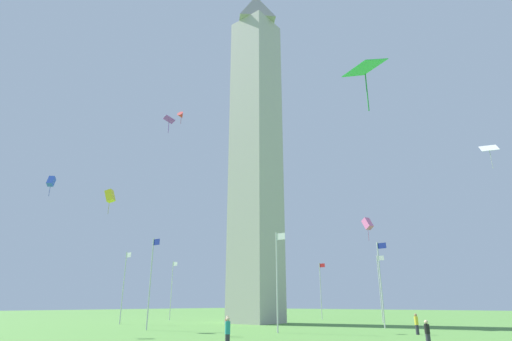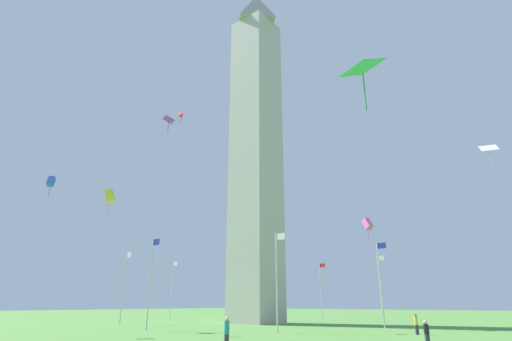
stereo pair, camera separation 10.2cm
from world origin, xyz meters
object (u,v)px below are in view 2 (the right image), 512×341
(person_yellow_shirt, at_px, (416,324))
(kite_green_diamond, at_px, (363,69))
(flagpole_se, at_px, (245,289))
(kite_white_diamond, at_px, (489,148))
(person_teal_shirt, at_px, (227,333))
(kite_pink_box, at_px, (367,224))
(flagpole_nw, at_px, (277,276))
(flagpole_n, at_px, (381,280))
(flagpole_e, at_px, (321,288))
(person_black_shirt, at_px, (427,334))
(person_red_shirt, at_px, (227,326))
(flagpole_sw, at_px, (124,284))
(flagpole_ne, at_px, (380,285))
(obelisk_monument, at_px, (256,137))
(flagpole_w, at_px, (151,279))
(kite_yellow_box, at_px, (110,196))
(kite_red_delta, at_px, (181,116))
(kite_purple_diamond, at_px, (169,120))
(kite_blue_box, at_px, (51,181))
(flagpole_s, at_px, (172,288))

(person_yellow_shirt, bearing_deg, kite_green_diamond, 114.94)
(flagpole_se, xyz_separation_m, kite_white_diamond, (43.68, -14.92, 11.96))
(person_teal_shirt, relative_size, kite_pink_box, 0.63)
(flagpole_nw, height_order, kite_green_diamond, kite_green_diamond)
(flagpole_n, xyz_separation_m, flagpole_e, (-17.91, 17.91, 0.00))
(flagpole_se, xyz_separation_m, person_yellow_shirt, (36.18, -19.64, -4.19))
(person_black_shirt, height_order, kite_pink_box, kite_pink_box)
(flagpole_n, distance_m, person_red_shirt, 20.21)
(flagpole_n, relative_size, person_black_shirt, 5.81)
(flagpole_sw, xyz_separation_m, person_yellow_shirt, (36.18, 5.69, -4.19))
(person_red_shirt, height_order, person_yellow_shirt, person_yellow_shirt)
(flagpole_ne, distance_m, person_teal_shirt, 38.67)
(person_red_shirt, bearing_deg, person_teal_shirt, -155.24)
(obelisk_monument, height_order, person_teal_shirt, obelisk_monument)
(flagpole_w, xyz_separation_m, person_teal_shirt, (17.95, -7.51, -4.17))
(kite_yellow_box, height_order, kite_pink_box, kite_yellow_box)
(flagpole_se, distance_m, person_yellow_shirt, 41.38)
(kite_red_delta, bearing_deg, person_red_shirt, -20.74)
(kite_red_delta, bearing_deg, person_teal_shirt, -30.68)
(flagpole_e, relative_size, person_yellow_shirt, 5.35)
(flagpole_nw, distance_m, kite_white_diamond, 24.25)
(flagpole_se, bearing_deg, flagpole_n, -22.50)
(kite_purple_diamond, distance_m, kite_red_delta, 17.05)
(flagpole_ne, bearing_deg, flagpole_se, 180.00)
(flagpole_w, relative_size, person_yellow_shirt, 5.35)
(flagpole_n, distance_m, kite_blue_box, 36.92)
(kite_blue_box, bearing_deg, kite_pink_box, 52.45)
(obelisk_monument, height_order, kite_yellow_box, obelisk_monument)
(flagpole_sw, height_order, kite_red_delta, kite_red_delta)
(kite_pink_box, bearing_deg, flagpole_nw, -107.66)
(flagpole_n, bearing_deg, person_red_shirt, -107.76)
(flagpole_w, relative_size, kite_yellow_box, 3.21)
(flagpole_ne, distance_m, flagpole_w, 33.09)
(person_red_shirt, bearing_deg, kite_yellow_box, 78.40)
(person_black_shirt, distance_m, kite_white_diamond, 22.45)
(person_teal_shirt, relative_size, kite_purple_diamond, 1.19)
(flagpole_nw, height_order, kite_purple_diamond, kite_purple_diamond)
(person_yellow_shirt, bearing_deg, flagpole_n, -42.68)
(flagpole_s, height_order, kite_green_diamond, kite_green_diamond)
(kite_purple_diamond, xyz_separation_m, kite_white_diamond, (22.19, 21.73, -1.56))
(person_teal_shirt, relative_size, kite_yellow_box, 0.62)
(flagpole_w, distance_m, kite_pink_box, 25.64)
(kite_pink_box, height_order, kite_green_diamond, kite_pink_box)
(flagpole_se, height_order, kite_green_diamond, kite_green_diamond)
(obelisk_monument, relative_size, kite_yellow_box, 18.83)
(flagpole_s, height_order, kite_red_delta, kite_red_delta)
(kite_purple_diamond, distance_m, kite_blue_box, 14.63)
(flagpole_s, xyz_separation_m, flagpole_sw, (5.25, -12.66, 0.00))
(flagpole_n, bearing_deg, kite_green_diamond, -68.17)
(kite_yellow_box, distance_m, kite_blue_box, 7.00)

